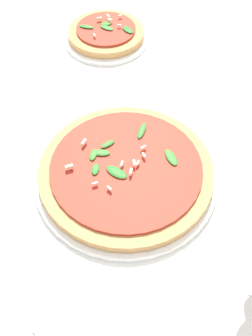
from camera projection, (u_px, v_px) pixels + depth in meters
name	position (u px, v px, depth m)	size (l,w,h in m)	color
ground_plane	(132.00, 183.00, 0.74)	(6.00, 6.00, 0.00)	silver
pizza_arugula_main	(126.00, 172.00, 0.73)	(0.35, 0.35, 0.05)	white
pizza_personal_side	(106.00, 35.00, 1.00)	(0.21, 0.21, 0.05)	white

